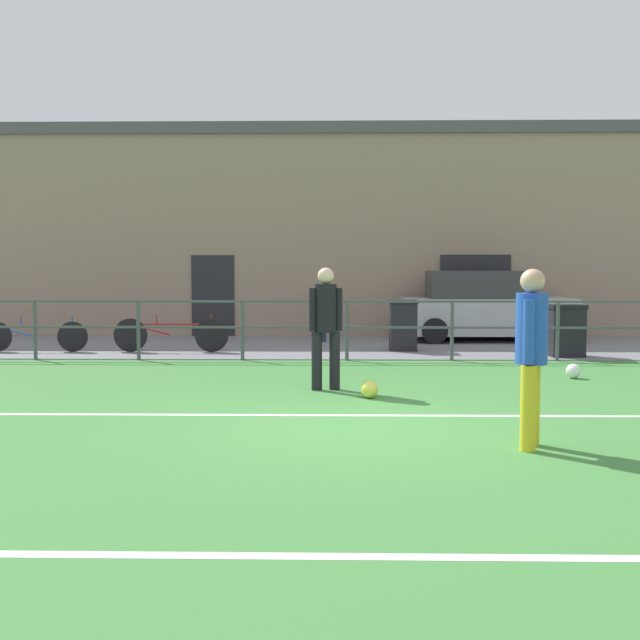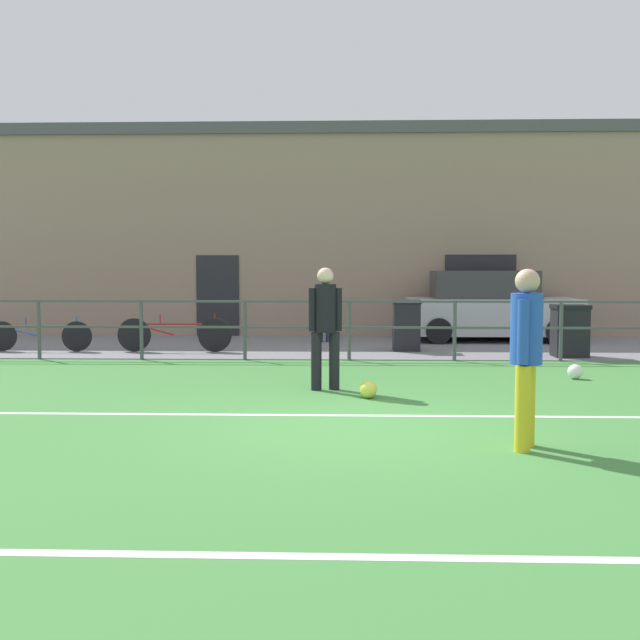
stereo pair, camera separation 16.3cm
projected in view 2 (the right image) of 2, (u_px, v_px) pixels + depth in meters
ground at (352, 428)px, 8.25m from camera, size 60.00×44.00×0.04m
field_line_touchline at (352, 415)px, 8.87m from camera, size 36.00×0.11×0.00m
field_line_hash at (358, 557)px, 4.51m from camera, size 36.00×0.11×0.00m
pavement_strip at (349, 346)px, 16.72m from camera, size 48.00×5.00×0.02m
perimeter_fence at (349, 321)px, 14.18m from camera, size 36.07×0.07×1.15m
clubhouse_facade at (348, 232)px, 20.22m from camera, size 28.00×2.56×5.49m
player_goalkeeper at (325, 321)px, 10.70m from camera, size 0.48×0.31×1.76m
player_striker at (526, 347)px, 7.17m from camera, size 0.31×0.45×1.75m
soccer_ball_match at (575, 372)px, 11.82m from camera, size 0.24×0.24×0.24m
soccer_ball_spare at (368, 389)px, 10.06m from camera, size 0.24×0.24×0.24m
spectator_child at (324, 313)px, 17.62m from camera, size 0.31×0.21×1.20m
parked_car_red at (489, 308)px, 17.94m from camera, size 4.01×1.91×1.69m
bicycle_parked_0 at (174, 334)px, 15.52m from camera, size 2.39×0.04×0.79m
bicycle_parked_1 at (39, 336)px, 15.62m from camera, size 2.23×0.04×0.73m
trash_bin_0 at (406, 325)px, 15.73m from camera, size 0.59×0.50×1.08m
trash_bin_1 at (570, 330)px, 14.65m from camera, size 0.67×0.57×1.03m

